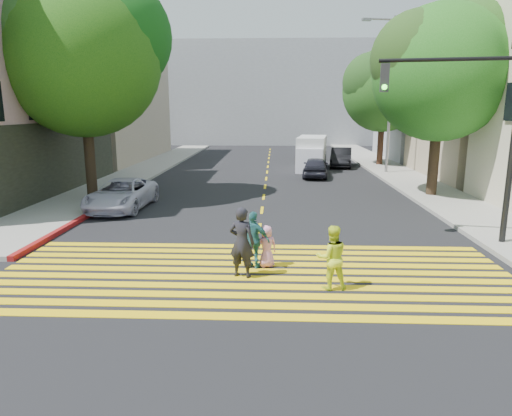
# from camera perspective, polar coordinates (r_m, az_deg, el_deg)

# --- Properties ---
(ground) EXTENTS (120.00, 120.00, 0.00)m
(ground) POSITION_cam_1_polar(r_m,az_deg,el_deg) (10.81, -0.68, -10.69)
(ground) COLOR black
(sidewalk_left) EXTENTS (3.00, 40.00, 0.15)m
(sidewalk_left) POSITION_cam_1_polar(r_m,az_deg,el_deg) (33.45, -13.35, 4.83)
(sidewalk_left) COLOR gray
(sidewalk_left) RESTS_ON ground
(sidewalk_right) EXTENTS (3.00, 60.00, 0.15)m
(sidewalk_right) POSITION_cam_1_polar(r_m,az_deg,el_deg) (26.50, 19.87, 2.55)
(sidewalk_right) COLOR gray
(sidewalk_right) RESTS_ON ground
(curb_red) EXTENTS (0.20, 8.00, 0.16)m
(curb_red) POSITION_cam_1_polar(r_m,az_deg,el_deg) (18.07, -22.01, -1.88)
(curb_red) COLOR maroon
(curb_red) RESTS_ON ground
(crosswalk) EXTENTS (13.40, 5.30, 0.01)m
(crosswalk) POSITION_cam_1_polar(r_m,az_deg,el_deg) (11.99, -0.35, -8.29)
(crosswalk) COLOR yellow
(crosswalk) RESTS_ON ground
(lane_line) EXTENTS (0.12, 34.40, 0.01)m
(lane_line) POSITION_cam_1_polar(r_m,az_deg,el_deg) (32.71, 1.44, 4.87)
(lane_line) COLOR yellow
(lane_line) RESTS_ON ground
(building_left_tan) EXTENTS (12.00, 16.00, 10.00)m
(building_left_tan) POSITION_cam_1_polar(r_m,az_deg,el_deg) (41.39, -21.69, 12.51)
(building_left_tan) COLOR tan
(building_left_tan) RESTS_ON ground
(building_right_grey) EXTENTS (10.00, 10.00, 10.00)m
(building_right_grey) POSITION_cam_1_polar(r_m,az_deg,el_deg) (42.48, 22.87, 12.39)
(building_right_grey) COLOR gray
(building_right_grey) RESTS_ON ground
(backdrop_block) EXTENTS (30.00, 8.00, 12.00)m
(backdrop_block) POSITION_cam_1_polar(r_m,az_deg,el_deg) (57.96, 1.93, 14.03)
(backdrop_block) COLOR gray
(backdrop_block) RESTS_ON ground
(tree_left) EXTENTS (8.73, 8.52, 10.09)m
(tree_left) POSITION_cam_1_polar(r_m,az_deg,el_deg) (22.82, -20.71, 18.02)
(tree_left) COLOR black
(tree_left) RESTS_ON ground
(tree_right_near) EXTENTS (7.10, 6.52, 9.11)m
(tree_right_near) POSITION_cam_1_polar(r_m,az_deg,el_deg) (23.64, 22.36, 16.12)
(tree_right_near) COLOR black
(tree_right_near) RESTS_ON ground
(tree_right_far) EXTENTS (7.37, 7.17, 8.66)m
(tree_right_far) POSITION_cam_1_polar(r_m,az_deg,el_deg) (35.63, 15.77, 14.44)
(tree_right_far) COLOR #412717
(tree_right_far) RESTS_ON ground
(pedestrian_man) EXTENTS (0.77, 0.62, 1.83)m
(pedestrian_man) POSITION_cam_1_polar(r_m,az_deg,el_deg) (11.56, -1.78, -4.32)
(pedestrian_man) COLOR black
(pedestrian_man) RESTS_ON ground
(pedestrian_woman) EXTENTS (0.82, 0.68, 1.56)m
(pedestrian_woman) POSITION_cam_1_polar(r_m,az_deg,el_deg) (11.00, 9.43, -6.11)
(pedestrian_woman) COLOR #DEF32B
(pedestrian_woman) RESTS_ON ground
(pedestrian_child) EXTENTS (0.66, 0.55, 1.16)m
(pedestrian_child) POSITION_cam_1_polar(r_m,az_deg,el_deg) (12.39, 1.33, -4.81)
(pedestrian_child) COLOR pink
(pedestrian_child) RESTS_ON ground
(pedestrian_extra) EXTENTS (0.99, 0.65, 1.56)m
(pedestrian_extra) POSITION_cam_1_polar(r_m,az_deg,el_deg) (12.24, -0.31, -4.03)
(pedestrian_extra) COLOR #2E7378
(pedestrian_extra) RESTS_ON ground
(white_sedan) EXTENTS (2.25, 4.65, 1.28)m
(white_sedan) POSITION_cam_1_polar(r_m,az_deg,el_deg) (20.38, -16.44, 1.65)
(white_sedan) COLOR silver
(white_sedan) RESTS_ON ground
(dark_car_near) EXTENTS (1.95, 3.95, 1.29)m
(dark_car_near) POSITION_cam_1_polar(r_m,az_deg,el_deg) (29.01, 7.46, 5.10)
(dark_car_near) COLOR black
(dark_car_near) RESTS_ON ground
(silver_car) EXTENTS (2.42, 5.18, 1.46)m
(silver_car) POSITION_cam_1_polar(r_m,az_deg,el_deg) (41.35, 6.58, 7.36)
(silver_car) COLOR #969798
(silver_car) RESTS_ON ground
(dark_car_parked) EXTENTS (2.13, 4.42, 1.40)m
(dark_car_parked) POSITION_cam_1_polar(r_m,az_deg,el_deg) (34.71, 10.59, 6.25)
(dark_car_parked) COLOR black
(dark_car_parked) RESTS_ON ground
(white_van) EXTENTS (2.51, 5.13, 2.32)m
(white_van) POSITION_cam_1_polar(r_m,az_deg,el_deg) (32.61, 6.96, 6.70)
(white_van) COLOR silver
(white_van) RESTS_ON ground
(traffic_signal) EXTENTS (4.10, 0.88, 6.06)m
(traffic_signal) POSITION_cam_1_polar(r_m,az_deg,el_deg) (15.47, 25.77, 10.00)
(traffic_signal) COLOR black
(traffic_signal) RESTS_ON ground
(street_lamp) EXTENTS (2.22, 0.63, 9.85)m
(street_lamp) POSITION_cam_1_polar(r_m,az_deg,el_deg) (31.13, 16.18, 14.45)
(street_lamp) COLOR gray
(street_lamp) RESTS_ON ground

